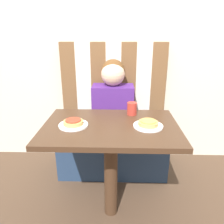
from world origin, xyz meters
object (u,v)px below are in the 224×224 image
plate_right (148,126)px  pizza_right (148,123)px  pizza_left (73,122)px  person (113,95)px  plate_left (73,125)px  drinking_cup (132,109)px

plate_right → pizza_right: size_ratio=1.49×
pizza_left → pizza_right: bearing=0.0°
person → plate_left: size_ratio=3.31×
plate_left → drinking_cup: drinking_cup is taller
pizza_left → drinking_cup: size_ratio=1.40×
plate_left → pizza_right: size_ratio=1.49×
person → drinking_cup: size_ratio=6.88×
plate_left → pizza_right: pizza_right is taller
pizza_left → pizza_right: (0.50, 0.00, 0.00)m
drinking_cup → person: bearing=110.8°
pizza_left → person: bearing=68.6°
plate_left → drinking_cup: bearing=29.6°
drinking_cup → pizza_right: bearing=-67.4°
plate_left → pizza_right: (0.50, 0.00, 0.02)m
pizza_right → drinking_cup: drinking_cup is taller
plate_left → plate_right: bearing=0.0°
person → plate_right: bearing=-68.6°
plate_left → pizza_right: 0.50m
plate_left → pizza_left: 0.02m
pizza_left → plate_left: bearing=0.0°
person → pizza_right: 0.69m
plate_right → pizza_left: (-0.50, 0.00, 0.02)m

